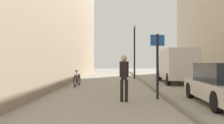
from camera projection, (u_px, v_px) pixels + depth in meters
name	position (u px, v px, depth m)	size (l,w,h in m)	color
ground_plane	(123.00, 87.00, 14.05)	(80.00, 80.00, 0.00)	gray
kerb_strip	(150.00, 86.00, 14.02)	(0.16, 40.00, 0.12)	slate
pedestrian_main_foreground	(124.00, 75.00, 8.91)	(0.34, 0.23, 1.73)	black
delivery_van	(176.00, 65.00, 16.93)	(2.13, 5.65, 2.36)	silver
street_sign_post	(157.00, 60.00, 9.54)	(0.59, 0.18, 2.60)	black
lamp_post	(134.00, 48.00, 20.99)	(0.28, 0.28, 4.76)	black
bicycle_leaning	(77.00, 80.00, 14.47)	(0.16, 1.77, 0.98)	black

